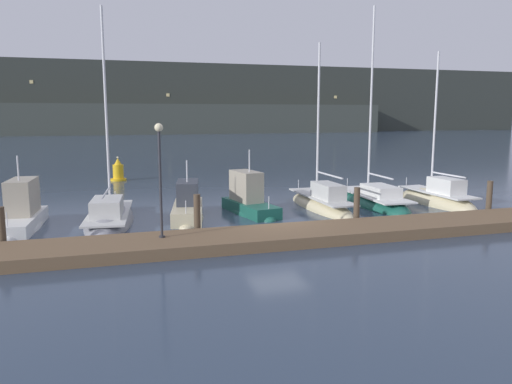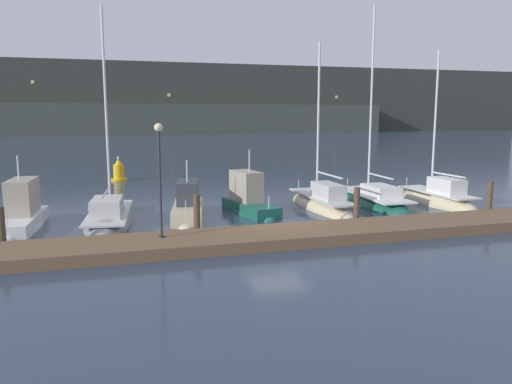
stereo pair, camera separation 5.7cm
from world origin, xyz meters
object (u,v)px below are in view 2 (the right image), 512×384
object	(u,v)px
motorboat_berth_1	(22,220)
channel_buoy	(119,172)
motorboat_berth_4	(249,206)
dock_lamppost	(159,163)
motorboat_berth_3	(188,211)
sailboat_berth_7	(437,202)
sailboat_berth_5	(322,206)
sailboat_berth_6	(373,202)
sailboat_berth_2	(110,219)

from	to	relation	value
motorboat_berth_1	channel_buoy	world-z (taller)	motorboat_berth_1
motorboat_berth_4	channel_buoy	bearing A→B (deg)	111.98
motorboat_berth_1	dock_lamppost	bearing A→B (deg)	-43.00
motorboat_berth_3	sailboat_berth_7	world-z (taller)	sailboat_berth_7
motorboat_berth_4	channel_buoy	world-z (taller)	motorboat_berth_4
motorboat_berth_1	motorboat_berth_3	xyz separation A→B (m)	(7.55, 0.15, -0.04)
sailboat_berth_5	channel_buoy	xyz separation A→B (m)	(-10.31, 15.21, 0.52)
sailboat_berth_7	motorboat_berth_1	bearing A→B (deg)	179.44
sailboat_berth_6	sailboat_berth_2	bearing A→B (deg)	-177.76
channel_buoy	motorboat_berth_4	bearing A→B (deg)	-68.02
sailboat_berth_5	motorboat_berth_3	bearing A→B (deg)	-177.48
motorboat_berth_1	channel_buoy	size ratio (longest dim) A/B	2.94
sailboat_berth_6	sailboat_berth_7	bearing A→B (deg)	-15.83
sailboat_berth_2	motorboat_berth_4	distance (m)	7.02
sailboat_berth_2	dock_lamppost	size ratio (longest dim) A/B	2.48
sailboat_berth_5	dock_lamppost	bearing A→B (deg)	-148.02
motorboat_berth_3	motorboat_berth_4	xyz separation A→B (m)	(3.26, 0.25, 0.06)
motorboat_berth_3	dock_lamppost	bearing A→B (deg)	-108.86
sailboat_berth_7	sailboat_berth_5	bearing A→B (deg)	174.28
motorboat_berth_1	dock_lamppost	size ratio (longest dim) A/B	1.27
dock_lamppost	sailboat_berth_7	bearing A→B (deg)	17.49
sailboat_berth_6	channel_buoy	xyz separation A→B (m)	(-13.65, 14.90, 0.57)
motorboat_berth_3	sailboat_berth_5	size ratio (longest dim) A/B	0.56
motorboat_berth_4	motorboat_berth_1	bearing A→B (deg)	-177.89
motorboat_berth_1	motorboat_berth_3	size ratio (longest dim) A/B	1.02
sailboat_berth_5	dock_lamppost	distance (m)	11.36
sailboat_berth_6	dock_lamppost	size ratio (longest dim) A/B	2.71
sailboat_berth_5	sailboat_berth_6	distance (m)	3.36
sailboat_berth_7	channel_buoy	world-z (taller)	sailboat_berth_7
motorboat_berth_1	sailboat_berth_2	world-z (taller)	sailboat_berth_2
sailboat_berth_2	dock_lamppost	bearing A→B (deg)	-71.11
sailboat_berth_5	sailboat_berth_7	size ratio (longest dim) A/B	1.01
motorboat_berth_3	channel_buoy	size ratio (longest dim) A/B	2.87
motorboat_berth_3	sailboat_berth_7	bearing A→B (deg)	-1.46
sailboat_berth_7	channel_buoy	size ratio (longest dim) A/B	5.03
sailboat_berth_2	motorboat_berth_3	world-z (taller)	sailboat_berth_2
sailboat_berth_7	channel_buoy	bearing A→B (deg)	137.25
motorboat_berth_1	motorboat_berth_4	bearing A→B (deg)	2.11
motorboat_berth_4	sailboat_berth_5	xyz separation A→B (m)	(4.14, 0.08, -0.23)
sailboat_berth_5	sailboat_berth_6	size ratio (longest dim) A/B	0.81
motorboat_berth_4	sailboat_berth_5	bearing A→B (deg)	1.09
sailboat_berth_6	sailboat_berth_5	bearing A→B (deg)	-174.59
sailboat_berth_7	motorboat_berth_4	bearing A→B (deg)	176.83
motorboat_berth_3	sailboat_berth_5	bearing A→B (deg)	2.52
sailboat_berth_5	motorboat_berth_1	bearing A→B (deg)	-178.17
sailboat_berth_2	dock_lamppost	xyz separation A→B (m)	(1.89, -5.53, 3.19)
motorboat_berth_1	sailboat_berth_5	distance (m)	14.95
motorboat_berth_1	channel_buoy	xyz separation A→B (m)	(4.63, 15.69, 0.31)
motorboat_berth_1	sailboat_berth_2	size ratio (longest dim) A/B	0.51
sailboat_berth_2	dock_lamppost	world-z (taller)	sailboat_berth_2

